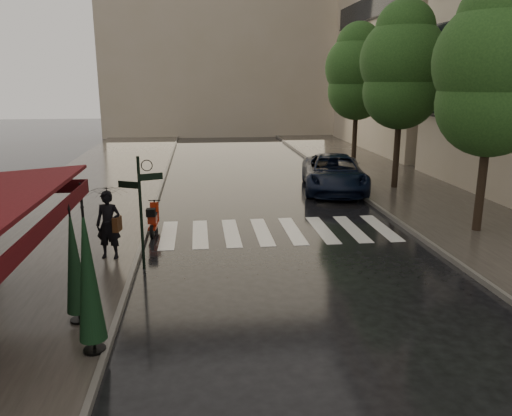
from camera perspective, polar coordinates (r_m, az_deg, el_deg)
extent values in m
plane|color=black|center=(11.30, -8.00, -12.06)|extent=(120.00, 120.00, 0.00)
cube|color=#38332D|center=(23.19, -18.58, 1.31)|extent=(6.00, 60.00, 0.12)
cube|color=#38332D|center=(24.73, 17.11, 2.21)|extent=(5.50, 60.00, 0.12)
cube|color=#595651|center=(22.74, -11.05, 1.59)|extent=(0.12, 60.00, 0.16)
cube|color=#595651|center=(23.75, 10.90, 2.14)|extent=(0.12, 60.00, 0.16)
cube|color=silver|center=(16.92, -9.96, -3.03)|extent=(0.50, 3.20, 0.01)
cube|color=silver|center=(16.88, -6.40, -2.94)|extent=(0.50, 3.20, 0.01)
cube|color=silver|center=(16.91, -2.84, -2.83)|extent=(0.50, 3.20, 0.01)
cube|color=silver|center=(17.01, 0.70, -2.71)|extent=(0.50, 3.20, 0.01)
cube|color=silver|center=(17.17, 4.18, -2.59)|extent=(0.50, 3.20, 0.01)
cube|color=silver|center=(17.39, 7.59, -2.45)|extent=(0.50, 3.20, 0.01)
cube|color=silver|center=(17.67, 10.89, -2.32)|extent=(0.50, 3.20, 0.01)
cube|color=silver|center=(18.01, 14.08, -2.18)|extent=(0.50, 3.20, 0.01)
cube|color=#480A0E|center=(10.40, -22.54, -1.55)|extent=(0.04, 7.00, 0.35)
cylinder|color=black|center=(13.74, -19.07, -2.10)|extent=(0.07, 0.07, 2.35)
cylinder|color=black|center=(13.66, -13.00, -0.65)|extent=(0.08, 0.08, 3.10)
cube|color=black|center=(13.41, -11.97, 3.52)|extent=(0.62, 0.26, 0.18)
cube|color=black|center=(13.52, -14.37, 2.60)|extent=(0.56, 0.29, 0.18)
cube|color=tan|center=(39.79, 18.49, 19.82)|extent=(8.00, 16.00, 18.50)
cube|color=tan|center=(48.45, -3.68, 20.28)|extent=(22.00, 6.00, 20.00)
cylinder|color=black|center=(17.93, 24.54, 4.24)|extent=(0.28, 0.28, 4.26)
sphere|color=#1A3A15|center=(17.73, 25.23, 10.77)|extent=(3.40, 3.40, 3.40)
sphere|color=#1A3A15|center=(17.72, 25.69, 14.92)|extent=(3.80, 3.80, 3.80)
sphere|color=#1A3A15|center=(17.81, 26.14, 18.81)|extent=(2.60, 2.60, 2.60)
cylinder|color=black|center=(24.08, 15.86, 7.54)|extent=(0.28, 0.28, 4.48)
sphere|color=#1A3A15|center=(23.94, 16.22, 12.67)|extent=(3.40, 3.40, 3.40)
sphere|color=#1A3A15|center=(23.95, 16.45, 15.92)|extent=(3.80, 3.80, 3.80)
sphere|color=#1A3A15|center=(24.03, 16.68, 18.96)|extent=(2.60, 2.60, 2.60)
cylinder|color=black|center=(30.70, 11.26, 9.07)|extent=(0.28, 0.28, 4.37)
sphere|color=#1A3A15|center=(30.59, 11.45, 12.99)|extent=(3.40, 3.40, 3.40)
sphere|color=#1A3A15|center=(30.59, 11.58, 15.48)|extent=(3.80, 3.80, 3.80)
sphere|color=#1A3A15|center=(30.64, 11.70, 17.81)|extent=(2.60, 2.60, 2.60)
imported|color=black|center=(14.54, -16.50, -1.86)|extent=(0.79, 0.60, 1.94)
imported|color=black|center=(14.28, -16.82, 2.41)|extent=(1.37, 1.38, 1.05)
cube|color=#442512|center=(14.44, -15.59, -1.77)|extent=(0.23, 0.39, 0.41)
cylinder|color=black|center=(16.64, -11.83, -2.66)|extent=(0.10, 0.43, 0.43)
cylinder|color=black|center=(17.71, -11.40, -1.60)|extent=(0.10, 0.43, 0.43)
cube|color=maroon|center=(17.18, -11.61, -1.86)|extent=(0.29, 1.18, 0.09)
cube|color=maroon|center=(16.89, -11.74, -1.19)|extent=(0.29, 0.50, 0.25)
cube|color=maroon|center=(17.47, -11.51, -0.41)|extent=(0.29, 0.12, 0.68)
cylinder|color=black|center=(17.47, -11.54, 0.86)|extent=(0.41, 0.05, 0.03)
cube|color=black|center=(16.49, -11.93, -0.51)|extent=(0.30, 0.28, 0.25)
imported|color=black|center=(23.51, 8.87, 3.98)|extent=(3.71, 6.33, 1.65)
cylinder|color=black|center=(10.11, -17.94, -15.13)|extent=(0.41, 0.41, 0.05)
cylinder|color=black|center=(9.52, -18.58, -7.88)|extent=(0.05, 0.05, 2.70)
cone|color=black|center=(9.47, -18.64, -7.12)|extent=(0.51, 0.51, 2.57)
cylinder|color=black|center=(11.31, -19.50, -11.95)|extent=(0.38, 0.38, 0.05)
cylinder|color=black|center=(10.85, -20.03, -6.22)|extent=(0.04, 0.04, 2.36)
cone|color=black|center=(10.81, -20.09, -5.64)|extent=(0.46, 0.46, 2.24)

